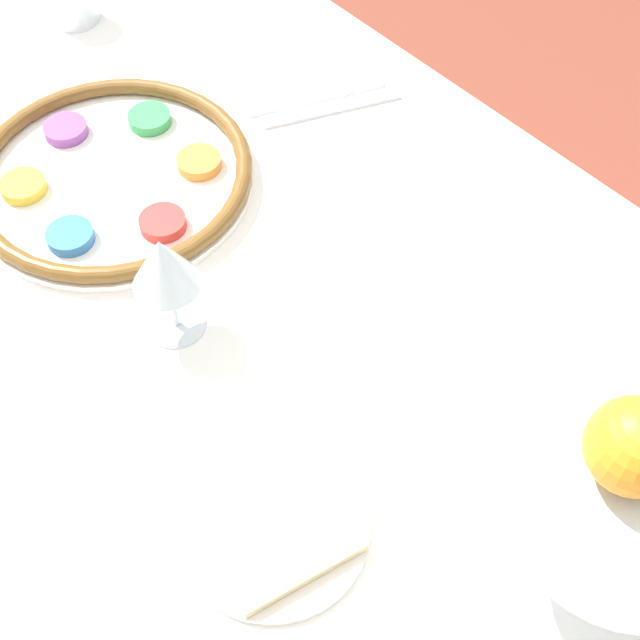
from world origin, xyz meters
name	(u,v)px	position (x,y,z in m)	size (l,w,h in m)	color
ground_plane	(264,606)	(0.00, 0.00, 0.00)	(8.00, 8.00, 0.00)	brown
dining_table	(250,516)	(0.00, 0.00, 0.38)	(1.55, 1.02, 0.76)	white
seder_plate	(112,175)	(-0.30, 0.06, 0.77)	(0.34, 0.34, 0.03)	white
wine_glass	(164,267)	(-0.08, -0.01, 0.85)	(0.07, 0.07, 0.14)	silver
fruit_stand	(626,510)	(0.38, 0.13, 0.85)	(0.20, 0.20, 0.12)	silver
orange_fruit	(636,447)	(0.36, 0.14, 0.92)	(0.08, 0.08, 0.08)	orange
bread_plate	(274,527)	(0.17, -0.08, 0.76)	(0.18, 0.18, 0.02)	silver
cup_near	(72,0)	(-0.62, 0.20, 0.79)	(0.07, 0.07, 0.07)	silver
fork_left	(317,96)	(-0.26, 0.35, 0.76)	(0.09, 0.18, 0.01)	silver
fork_right	(332,108)	(-0.23, 0.35, 0.76)	(0.09, 0.18, 0.01)	silver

